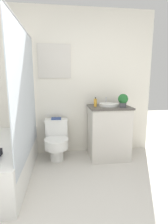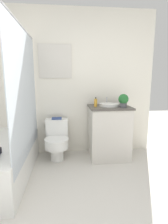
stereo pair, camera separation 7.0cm
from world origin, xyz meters
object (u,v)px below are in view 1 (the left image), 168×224
at_px(toilet, 57,139).
at_px(potted_plant, 123,100).
at_px(sink, 109,105).
at_px(book_on_tank, 56,119).
at_px(soap_bottle, 95,103).

xyz_separation_m(toilet, potted_plant, (1.06, -0.17, 0.66)).
bearing_deg(sink, potted_plant, -42.02).
bearing_deg(book_on_tank, toilet, -90.00).
bearing_deg(sink, soap_bottle, -169.98).
relative_size(toilet, soap_bottle, 4.34).
height_order(sink, soap_bottle, soap_bottle).
relative_size(sink, book_on_tank, 2.19).
bearing_deg(potted_plant, toilet, 170.70).
relative_size(soap_bottle, potted_plant, 0.72).
bearing_deg(potted_plant, book_on_tank, 164.16).
bearing_deg(soap_bottle, sink, 10.02).
xyz_separation_m(sink, book_on_tank, (-0.88, 0.14, -0.24)).
relative_size(potted_plant, book_on_tank, 1.28).
height_order(soap_bottle, potted_plant, potted_plant).
bearing_deg(sink, toilet, 179.45).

